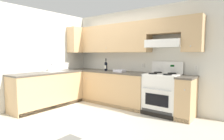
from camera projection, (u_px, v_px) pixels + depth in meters
name	position (u px, v px, depth m)	size (l,w,h in m)	color
ground_plane	(81.00, 116.00, 4.15)	(7.04, 7.04, 0.00)	beige
floor_accent_tile	(69.00, 139.00, 3.02)	(0.30, 0.30, 0.01)	slate
wall_back	(133.00, 50.00, 4.99)	(4.68, 0.57, 2.55)	silver
wall_left	(47.00, 55.00, 5.17)	(0.47, 4.00, 2.55)	silver
counter_back_run	(114.00, 88.00, 5.11)	(3.60, 0.65, 0.91)	tan
counter_left_run	(48.00, 89.00, 4.86)	(0.63, 1.91, 1.13)	tan
stove	(162.00, 93.00, 4.28)	(0.76, 0.62, 1.20)	white
wine_bottle	(106.00, 66.00, 5.21)	(0.08, 0.08, 0.34)	black
bowl	(120.00, 71.00, 4.85)	(0.28, 0.21, 0.06)	silver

